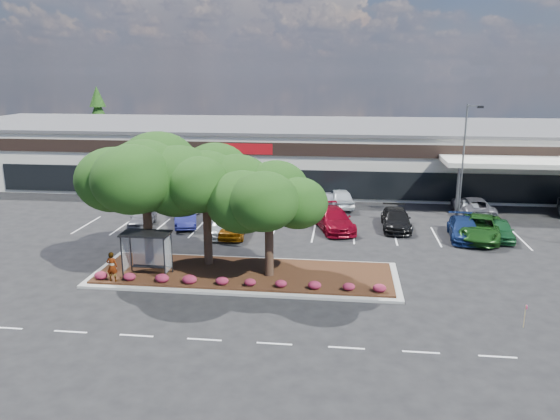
# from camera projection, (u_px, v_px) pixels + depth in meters

# --- Properties ---
(ground) EXTENTS (160.00, 160.00, 0.00)m
(ground) POSITION_uv_depth(u_px,v_px,m) (269.00, 306.00, 28.26)
(ground) COLOR black
(ground) RESTS_ON ground
(retail_store) EXTENTS (80.40, 25.20, 6.25)m
(retail_store) POSITION_uv_depth(u_px,v_px,m) (312.00, 152.00, 60.09)
(retail_store) COLOR silver
(retail_store) RESTS_ON ground
(landscape_island) EXTENTS (18.00, 6.00, 0.26)m
(landscape_island) POSITION_uv_depth(u_px,v_px,m) (245.00, 274.00, 32.30)
(landscape_island) COLOR #A0A09B
(landscape_island) RESTS_ON ground
(lane_markings) EXTENTS (33.12, 20.06, 0.01)m
(lane_markings) POSITION_uv_depth(u_px,v_px,m) (288.00, 244.00, 38.30)
(lane_markings) COLOR silver
(lane_markings) RESTS_ON ground
(shrub_row) EXTENTS (17.00, 0.80, 0.50)m
(shrub_row) POSITION_uv_depth(u_px,v_px,m) (238.00, 281.00, 30.19)
(shrub_row) COLOR maroon
(shrub_row) RESTS_ON landscape_island
(bus_shelter) EXTENTS (2.75, 1.55, 2.59)m
(bus_shelter) POSITION_uv_depth(u_px,v_px,m) (147.00, 241.00, 31.39)
(bus_shelter) COLOR black
(bus_shelter) RESTS_ON landscape_island
(island_tree_west) EXTENTS (7.20, 7.20, 7.89)m
(island_tree_west) POSITION_uv_depth(u_px,v_px,m) (146.00, 202.00, 32.47)
(island_tree_west) COLOR #10330B
(island_tree_west) RESTS_ON landscape_island
(island_tree_mid) EXTENTS (6.60, 6.60, 7.32)m
(island_tree_mid) POSITION_uv_depth(u_px,v_px,m) (207.00, 206.00, 32.81)
(island_tree_mid) COLOR #10330B
(island_tree_mid) RESTS_ON landscape_island
(island_tree_east) EXTENTS (5.80, 5.80, 6.50)m
(island_tree_east) POSITION_uv_depth(u_px,v_px,m) (269.00, 221.00, 31.01)
(island_tree_east) COLOR #10330B
(island_tree_east) RESTS_ON landscape_island
(conifer_north_west) EXTENTS (4.40, 4.40, 10.00)m
(conifer_north_west) POSITION_uv_depth(u_px,v_px,m) (99.00, 122.00, 74.75)
(conifer_north_west) COLOR #10330B
(conifer_north_west) RESTS_ON ground
(person_waiting) EXTENTS (0.64, 0.43, 1.73)m
(person_waiting) POSITION_uv_depth(u_px,v_px,m) (112.00, 267.00, 30.68)
(person_waiting) COLOR #594C47
(person_waiting) RESTS_ON landscape_island
(light_pole) EXTENTS (1.43, 0.50, 9.39)m
(light_pole) POSITION_uv_depth(u_px,v_px,m) (463.00, 172.00, 42.68)
(light_pole) COLOR #A0A09B
(light_pole) RESTS_ON ground
(survey_stake) EXTENTS (0.08, 0.14, 1.14)m
(survey_stake) POSITION_uv_depth(u_px,v_px,m) (525.00, 313.00, 25.68)
(survey_stake) COLOR tan
(survey_stake) RESTS_ON ground
(car_0) EXTENTS (2.17, 4.29, 1.40)m
(car_0) POSITION_uv_depth(u_px,v_px,m) (142.00, 218.00, 42.59)
(car_0) COLOR slate
(car_0) RESTS_ON ground
(car_1) EXTENTS (2.84, 4.92, 1.53)m
(car_1) POSITION_uv_depth(u_px,v_px,m) (186.00, 216.00, 42.82)
(car_1) COLOR navy
(car_1) RESTS_ON ground
(car_2) EXTENTS (2.06, 4.67, 1.56)m
(car_2) POSITION_uv_depth(u_px,v_px,m) (234.00, 225.00, 40.13)
(car_2) COLOR #6E3C06
(car_2) RESTS_ON ground
(car_3) EXTENTS (2.59, 5.12, 1.43)m
(car_3) POSITION_uv_depth(u_px,v_px,m) (224.00, 225.00, 40.55)
(car_3) COLOR #ADB3BA
(car_3) RESTS_ON ground
(car_4) EXTENTS (3.93, 6.18, 1.67)m
(car_4) POSITION_uv_depth(u_px,v_px,m) (334.00, 219.00, 41.61)
(car_4) COLOR maroon
(car_4) RESTS_ON ground
(car_5) EXTENTS (2.13, 5.21, 1.51)m
(car_5) POSITION_uv_depth(u_px,v_px,m) (396.00, 219.00, 41.90)
(car_5) COLOR black
(car_5) RESTS_ON ground
(car_6) EXTENTS (2.45, 5.23, 1.48)m
(car_6) POSITION_uv_depth(u_px,v_px,m) (464.00, 229.00, 39.36)
(car_6) COLOR navy
(car_6) RESTS_ON ground
(car_7) EXTENTS (4.20, 6.48, 1.66)m
(car_7) POSITION_uv_depth(u_px,v_px,m) (481.00, 228.00, 39.26)
(car_7) COLOR #1B4B16
(car_7) RESTS_ON ground
(car_8) EXTENTS (2.02, 4.24, 1.40)m
(car_8) POSITION_uv_depth(u_px,v_px,m) (500.00, 230.00, 39.25)
(car_8) COLOR #185027
(car_8) RESTS_ON ground
(car_9) EXTENTS (3.00, 5.93, 1.65)m
(car_9) POSITION_uv_depth(u_px,v_px,m) (160.00, 194.00, 50.23)
(car_9) COLOR navy
(car_9) RESTS_ON ground
(car_10) EXTENTS (2.67, 4.30, 1.34)m
(car_10) POSITION_uv_depth(u_px,v_px,m) (192.00, 207.00, 46.14)
(car_10) COLOR white
(car_10) RESTS_ON ground
(car_12) EXTENTS (1.76, 4.08, 1.37)m
(car_12) POSITION_uv_depth(u_px,v_px,m) (331.00, 199.00, 48.98)
(car_12) COLOR silver
(car_12) RESTS_ON ground
(car_13) EXTENTS (2.97, 5.30, 1.70)m
(car_13) POSITION_uv_depth(u_px,v_px,m) (340.00, 198.00, 48.56)
(car_13) COLOR silver
(car_13) RESTS_ON ground
(car_15) EXTENTS (2.95, 5.91, 1.61)m
(car_15) POSITION_uv_depth(u_px,v_px,m) (473.00, 206.00, 45.71)
(car_15) COLOR slate
(car_15) RESTS_ON ground
(car_16) EXTENTS (2.36, 4.59, 1.50)m
(car_16) POSITION_uv_depth(u_px,v_px,m) (469.00, 208.00, 45.52)
(car_16) COLOR #B2B8BF
(car_16) RESTS_ON ground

